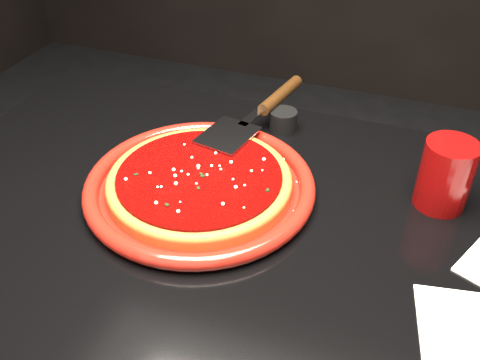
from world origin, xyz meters
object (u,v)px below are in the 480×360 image
object	(u,v)px
pizza_server	(258,111)
ramekin	(283,121)
cup	(445,175)
plate	(200,185)

from	to	relation	value
pizza_server	ramekin	world-z (taller)	pizza_server
cup	pizza_server	bearing A→B (deg)	163.49
cup	ramekin	size ratio (longest dim) A/B	2.13
cup	plate	bearing A→B (deg)	-163.98
plate	pizza_server	bearing A→B (deg)	82.10
pizza_server	ramekin	size ratio (longest dim) A/B	6.66
ramekin	plate	bearing A→B (deg)	-106.81
plate	pizza_server	xyz separation A→B (m)	(0.03, 0.21, 0.03)
plate	cup	distance (m)	0.39
ramekin	cup	bearing A→B (deg)	-23.57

